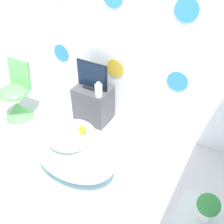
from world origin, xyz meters
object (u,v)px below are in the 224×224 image
object	(u,v)px
vase	(99,90)
tv	(92,77)
potted_plant_left	(208,207)
chair	(17,100)
bathtub	(73,153)

from	to	relation	value
vase	tv	bearing A→B (deg)	145.02
vase	potted_plant_left	size ratio (longest dim) A/B	0.76
tv	chair	bearing A→B (deg)	-153.95
chair	vase	world-z (taller)	chair
bathtub	tv	xyz separation A→B (m)	(-0.32, 0.86, 0.37)
tv	vase	size ratio (longest dim) A/B	2.29
bathtub	chair	bearing A→B (deg)	161.49
bathtub	tv	world-z (taller)	tv
bathtub	potted_plant_left	distance (m)	1.38
vase	chair	bearing A→B (deg)	-162.76
chair	tv	world-z (taller)	tv
tv	potted_plant_left	world-z (taller)	tv
bathtub	tv	size ratio (longest dim) A/B	2.23
potted_plant_left	tv	bearing A→B (deg)	147.42
chair	tv	size ratio (longest dim) A/B	1.84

